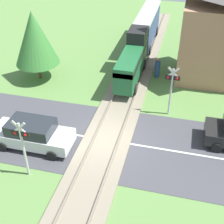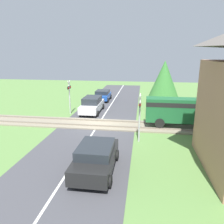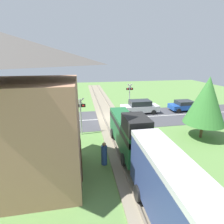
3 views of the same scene
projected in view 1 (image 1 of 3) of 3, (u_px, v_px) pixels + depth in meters
ground_plane at (107, 140)px, 18.25m from camera, size 60.00×60.00×0.00m
road_surface at (107, 140)px, 18.24m from camera, size 48.00×6.40×0.02m
track_bed at (107, 139)px, 18.21m from camera, size 2.80×48.00×0.24m
train at (141, 39)px, 26.08m from camera, size 1.58×13.99×3.18m
car_near_crossing at (32, 134)px, 17.41m from camera, size 4.57×1.93×1.65m
crossing_signal_west_approach at (22, 142)px, 14.81m from camera, size 0.90×0.18×3.39m
crossing_signal_east_approach at (172, 85)px, 19.21m from camera, size 0.90×0.18×3.39m
pedestrian_by_station at (157, 68)px, 24.21m from camera, size 0.39×0.39×1.56m
tree_roadside_hedge at (35, 38)px, 22.53m from camera, size 3.27×3.27×5.25m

